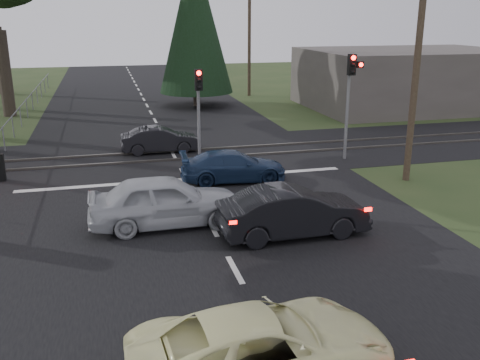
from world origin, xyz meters
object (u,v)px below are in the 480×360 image
object	(u,v)px
cream_coupe	(263,347)
dark_car_far	(160,140)
traffic_signal_right	(351,86)
silver_car	(165,201)
traffic_signal_center	(199,99)
utility_pole_far	(196,28)
utility_pole_mid	(249,36)
utility_pole_near	(417,59)
dark_hatchback	(293,212)
blue_sedan	(233,166)

from	to	relation	value
cream_coupe	dark_car_far	world-z (taller)	cream_coupe
traffic_signal_right	silver_car	world-z (taller)	traffic_signal_right
silver_car	dark_car_far	size ratio (longest dim) A/B	1.27
traffic_signal_right	cream_coupe	size ratio (longest dim) A/B	0.98
traffic_signal_center	utility_pole_far	xyz separation A→B (m)	(7.50, 44.32, 1.92)
utility_pole_far	traffic_signal_right	bearing A→B (deg)	-91.20
utility_pole_mid	utility_pole_far	bearing A→B (deg)	90.00
traffic_signal_right	dark_car_far	world-z (taller)	traffic_signal_right
cream_coupe	utility_pole_mid	bearing A→B (deg)	-18.72
utility_pole_near	dark_car_far	size ratio (longest dim) A/B	2.44
cream_coupe	utility_pole_far	bearing A→B (deg)	-12.62
utility_pole_near	cream_coupe	distance (m)	14.30
traffic_signal_right	utility_pole_mid	world-z (taller)	utility_pole_mid
utility_pole_near	utility_pole_far	size ratio (longest dim) A/B	1.00
utility_pole_far	cream_coupe	bearing A→B (deg)	-98.67
utility_pole_mid	silver_car	world-z (taller)	utility_pole_mid
utility_pole_near	silver_car	size ratio (longest dim) A/B	1.92
traffic_signal_right	cream_coupe	bearing A→B (deg)	-120.42
utility_pole_near	dark_hatchback	distance (m)	8.55
cream_coupe	dark_hatchback	distance (m)	6.70
utility_pole_near	blue_sedan	size ratio (longest dim) A/B	2.17
dark_car_far	utility_pole_far	bearing A→B (deg)	-11.98
cream_coupe	dark_hatchback	world-z (taller)	dark_hatchback
blue_sedan	dark_car_far	xyz separation A→B (m)	(-2.30, 5.37, 0.00)
utility_pole_far	cream_coupe	distance (m)	60.12
traffic_signal_center	cream_coupe	distance (m)	15.21
utility_pole_far	cream_coupe	xyz separation A→B (m)	(-9.04, -59.30, -4.06)
utility_pole_near	silver_car	xyz separation A→B (m)	(-9.86, -2.46, -3.93)
silver_car	cream_coupe	bearing A→B (deg)	-174.26
traffic_signal_center	dark_car_far	bearing A→B (deg)	124.06
dark_hatchback	blue_sedan	xyz separation A→B (m)	(-0.43, 5.76, -0.13)
traffic_signal_right	utility_pole_near	bearing A→B (deg)	-74.66
utility_pole_mid	cream_coupe	distance (m)	35.70
utility_pole_far	dark_hatchback	distance (m)	53.72
dark_hatchback	silver_car	world-z (taller)	silver_car
utility_pole_mid	blue_sedan	bearing A→B (deg)	-106.69
dark_hatchback	dark_car_far	size ratio (longest dim) A/B	1.21
traffic_signal_right	cream_coupe	xyz separation A→B (m)	(-8.09, -13.78, -2.65)
utility_pole_mid	utility_pole_near	bearing A→B (deg)	-90.00
utility_pole_far	cream_coupe	size ratio (longest dim) A/B	1.88
cream_coupe	dark_hatchback	xyz separation A→B (m)	(2.75, 6.10, 0.07)
utility_pole_near	utility_pole_mid	bearing A→B (deg)	90.00
utility_pole_near	cream_coupe	xyz separation A→B (m)	(-9.04, -10.30, -4.06)
traffic_signal_right	utility_pole_far	world-z (taller)	utility_pole_far
utility_pole_near	dark_hatchback	bearing A→B (deg)	-146.28
utility_pole_far	utility_pole_mid	bearing A→B (deg)	-90.00
silver_car	dark_car_far	bearing A→B (deg)	-5.28
cream_coupe	blue_sedan	size ratio (longest dim) A/B	1.15
utility_pole_near	dark_car_far	xyz separation A→B (m)	(-9.02, 6.93, -4.12)
utility_pole_near	cream_coupe	world-z (taller)	utility_pole_near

